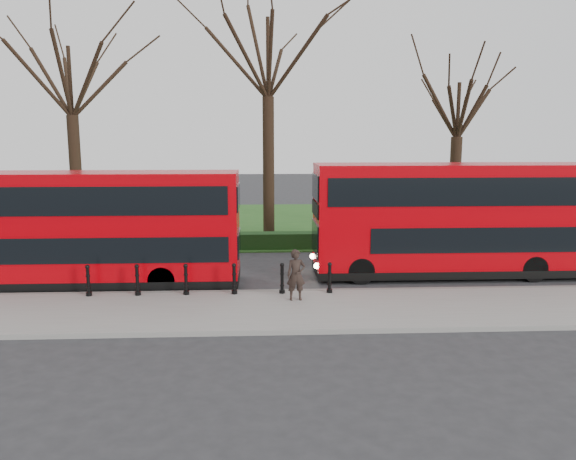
{
  "coord_description": "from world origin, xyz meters",
  "views": [
    {
      "loc": [
        1.58,
        -19.66,
        5.42
      ],
      "look_at": [
        2.56,
        0.5,
        2.0
      ],
      "focal_mm": 35.0,
      "sensor_mm": 36.0,
      "label": 1
    }
  ],
  "objects": [
    {
      "name": "bus_rear",
      "position": [
        9.09,
        1.34,
        2.19
      ],
      "size": [
        10.91,
        2.51,
        4.34
      ],
      "color": "#B10007",
      "rests_on": "ground"
    },
    {
      "name": "bus_lead",
      "position": [
        -4.42,
        0.42,
        2.08
      ],
      "size": [
        10.38,
        2.39,
        4.13
      ],
      "color": "#B10007",
      "rests_on": "ground"
    },
    {
      "name": "hedge",
      "position": [
        0.0,
        6.8,
        0.4
      ],
      "size": [
        60.0,
        0.9,
        0.8
      ],
      "primitive_type": "cube",
      "color": "black",
      "rests_on": "ground"
    },
    {
      "name": "tree_left",
      "position": [
        -8.0,
        10.0,
        8.49
      ],
      "size": [
        7.48,
        7.48,
        11.68
      ],
      "color": "black",
      "rests_on": "ground"
    },
    {
      "name": "yellow_line_inner",
      "position": [
        0.0,
        -0.5,
        0.01
      ],
      "size": [
        60.0,
        0.1,
        0.01
      ],
      "primitive_type": "cube",
      "color": "yellow",
      "rests_on": "ground"
    },
    {
      "name": "tree_right",
      "position": [
        12.0,
        10.0,
        7.04
      ],
      "size": [
        6.21,
        6.21,
        9.7
      ],
      "color": "black",
      "rests_on": "ground"
    },
    {
      "name": "kerb",
      "position": [
        0.0,
        -1.0,
        0.07
      ],
      "size": [
        60.0,
        0.25,
        0.16
      ],
      "primitive_type": "cube",
      "color": "slate",
      "rests_on": "ground"
    },
    {
      "name": "ground",
      "position": [
        0.0,
        0.0,
        0.0
      ],
      "size": [
        120.0,
        120.0,
        0.0
      ],
      "primitive_type": "plane",
      "color": "#28282B",
      "rests_on": "ground"
    },
    {
      "name": "pavement",
      "position": [
        0.0,
        -3.0,
        0.07
      ],
      "size": [
        60.0,
        4.0,
        0.15
      ],
      "primitive_type": "cube",
      "color": "gray",
      "rests_on": "ground"
    },
    {
      "name": "grass_verge",
      "position": [
        0.0,
        15.0,
        0.03
      ],
      "size": [
        60.0,
        18.0,
        0.06
      ],
      "primitive_type": "cube",
      "color": "#22511B",
      "rests_on": "ground"
    },
    {
      "name": "bollard_row",
      "position": [
        -0.13,
        -1.35,
        0.65
      ],
      "size": [
        8.18,
        0.15,
        1.0
      ],
      "color": "black",
      "rests_on": "pavement"
    },
    {
      "name": "yellow_line_outer",
      "position": [
        0.0,
        -0.7,
        0.01
      ],
      "size": [
        60.0,
        0.1,
        0.01
      ],
      "primitive_type": "cube",
      "color": "yellow",
      "rests_on": "ground"
    },
    {
      "name": "pedestrian",
      "position": [
        2.7,
        -2.14,
        0.98
      ],
      "size": [
        0.63,
        0.44,
        1.66
      ],
      "primitive_type": "imported",
      "rotation": [
        0.0,
        0.0,
        0.07
      ],
      "color": "black",
      "rests_on": "pavement"
    },
    {
      "name": "tree_mid",
      "position": [
        2.0,
        10.0,
        9.77
      ],
      "size": [
        8.59,
        8.59,
        13.42
      ],
      "color": "black",
      "rests_on": "ground"
    }
  ]
}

